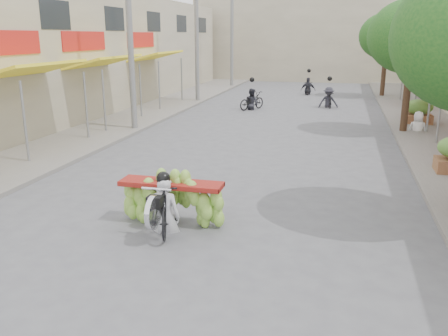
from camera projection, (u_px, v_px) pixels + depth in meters
ground at (136, 293)px, 7.32m from camera, size 120.00×120.00×0.00m
sidewalk_left at (130, 116)px, 22.94m from camera, size 4.00×60.00×0.12m
sidewalk_right at (441, 129)px, 19.71m from camera, size 4.00×60.00×0.12m
shophouse_row_left at (20, 54)px, 22.34m from camera, size 9.77×40.00×6.00m
far_building at (312, 39)px, 41.89m from camera, size 20.00×6.00×7.00m
utility_pole_mid at (130, 30)px, 18.70m from camera, size 0.60×0.24×8.00m
utility_pole_far at (197, 32)px, 27.11m from camera, size 0.60×0.24×8.00m
utility_pole_back at (232, 33)px, 35.52m from camera, size 0.60×0.24×8.00m
street_tree_mid at (413, 37)px, 18.14m from camera, size 3.40×3.40×5.25m
street_tree_far at (387, 36)px, 29.35m from camera, size 3.40×3.40×5.25m
produce_crate_far at (418, 110)px, 20.65m from camera, size 1.20×0.88×1.16m
banana_motorbike at (167, 195)px, 9.60m from camera, size 2.20×1.95×2.12m
pedestrian at (419, 111)px, 18.96m from camera, size 0.78×0.47×1.57m
bg_motorbike_a at (252, 96)px, 25.19m from camera, size 1.41×1.75×1.95m
bg_motorbike_b at (329, 92)px, 25.80m from camera, size 1.15×1.55×1.95m
bg_motorbike_c at (308, 82)px, 31.58m from camera, size 0.99×1.42×1.95m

